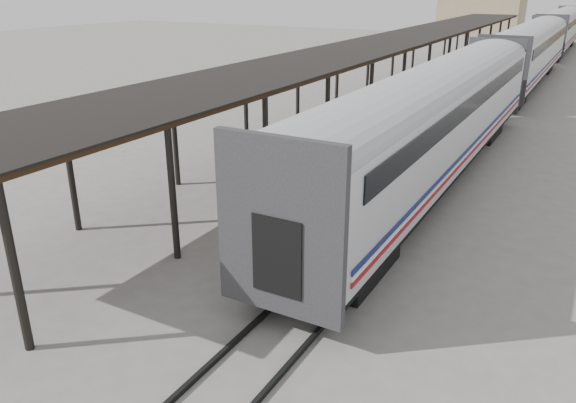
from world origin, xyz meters
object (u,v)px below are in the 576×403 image
(porter, at_px, (271,208))
(pedestrian, at_px, (323,123))
(luggage_tug, at_px, (384,116))
(baggage_cart, at_px, (280,233))

(porter, distance_m, pedestrian, 13.37)
(porter, bearing_deg, pedestrian, 28.64)
(porter, xyz_separation_m, pedestrian, (-4.47, 12.58, -0.72))
(luggage_tug, xyz_separation_m, pedestrian, (-1.50, -4.69, 0.43))
(baggage_cart, bearing_deg, pedestrian, 94.45)
(baggage_cart, distance_m, porter, 1.22)
(porter, height_order, pedestrian, porter)
(baggage_cart, bearing_deg, luggage_tug, 84.11)
(luggage_tug, bearing_deg, pedestrian, -86.97)
(luggage_tug, relative_size, porter, 0.92)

